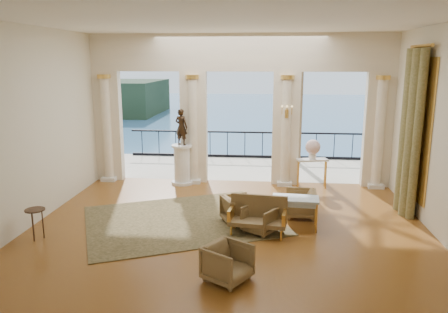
# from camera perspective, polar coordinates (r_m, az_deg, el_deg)

# --- Properties ---
(floor) EXTENTS (9.00, 9.00, 0.00)m
(floor) POSITION_cam_1_polar(r_m,az_deg,el_deg) (10.04, 0.55, -9.34)
(floor) COLOR #52230D
(floor) RESTS_ON ground
(room_walls) EXTENTS (9.00, 9.00, 9.00)m
(room_walls) POSITION_cam_1_polar(r_m,az_deg,el_deg) (8.25, -0.09, 6.55)
(room_walls) COLOR beige
(room_walls) RESTS_ON ground
(arcade) EXTENTS (9.00, 0.56, 4.50)m
(arcade) POSITION_cam_1_polar(r_m,az_deg,el_deg) (13.18, 2.04, 7.48)
(arcade) COLOR #FAE7C6
(arcade) RESTS_ON ground
(terrace) EXTENTS (10.00, 3.60, 0.10)m
(terrace) POSITION_cam_1_polar(r_m,az_deg,el_deg) (15.57, 2.42, -1.58)
(terrace) COLOR beige
(terrace) RESTS_ON ground
(balustrade) EXTENTS (9.00, 0.06, 1.03)m
(balustrade) POSITION_cam_1_polar(r_m,az_deg,el_deg) (17.03, 2.74, 1.22)
(balustrade) COLOR black
(balustrade) RESTS_ON terrace
(palm_tree) EXTENTS (2.00, 2.00, 4.50)m
(palm_tree) POSITION_cam_1_polar(r_m,az_deg,el_deg) (15.93, 10.14, 13.59)
(palm_tree) COLOR #4C3823
(palm_tree) RESTS_ON terrace
(headland) EXTENTS (22.00, 18.00, 6.00)m
(headland) POSITION_cam_1_polar(r_m,az_deg,el_deg) (85.32, -15.76, 7.50)
(headland) COLOR black
(headland) RESTS_ON sea
(sea) EXTENTS (160.00, 160.00, 0.00)m
(sea) POSITION_cam_1_polar(r_m,az_deg,el_deg) (69.97, 4.86, 4.44)
(sea) COLOR #28537E
(sea) RESTS_ON ground
(curtain) EXTENTS (0.33, 1.40, 4.09)m
(curtain) POSITION_cam_1_polar(r_m,az_deg,el_deg) (11.46, 23.18, 2.88)
(curtain) COLOR brown
(curtain) RESTS_ON ground
(window_frame) EXTENTS (0.04, 1.60, 3.40)m
(window_frame) POSITION_cam_1_polar(r_m,az_deg,el_deg) (11.50, 24.10, 3.24)
(window_frame) COLOR gold
(window_frame) RESTS_ON room_walls
(wall_sconce) EXTENTS (0.30, 0.11, 0.33)m
(wall_sconce) POSITION_cam_1_polar(r_m,az_deg,el_deg) (12.89, 8.20, 5.66)
(wall_sconce) COLOR gold
(wall_sconce) RESTS_ON arcade
(rug) EXTENTS (5.39, 4.90, 0.02)m
(rug) POSITION_cam_1_polar(r_m,az_deg,el_deg) (10.53, -5.49, -8.27)
(rug) COLOR #2E3219
(rug) RESTS_ON ground
(armchair_a) EXTENTS (0.92, 0.94, 0.72)m
(armchair_a) POSITION_cam_1_polar(r_m,az_deg,el_deg) (7.70, 0.48, -13.51)
(armchair_a) COLOR #4C3F1D
(armchair_a) RESTS_ON ground
(armchair_b) EXTENTS (0.88, 0.87, 0.67)m
(armchair_b) POSITION_cam_1_polar(r_m,az_deg,el_deg) (9.72, 4.77, -8.02)
(armchair_b) COLOR #4C3F1D
(armchair_b) RESTS_ON ground
(armchair_c) EXTENTS (0.71, 0.75, 0.74)m
(armchair_c) POSITION_cam_1_polar(r_m,az_deg,el_deg) (10.78, 9.96, -5.89)
(armchair_c) COLOR #4C3F1D
(armchair_c) RESTS_ON ground
(armchair_d) EXTENTS (0.88, 0.90, 0.71)m
(armchair_d) POSITION_cam_1_polar(r_m,az_deg,el_deg) (10.25, 1.93, -6.75)
(armchair_d) COLOR #4C3F1D
(armchair_d) RESTS_ON ground
(settee) EXTENTS (1.31, 0.68, 0.83)m
(settee) POSITION_cam_1_polar(r_m,az_deg,el_deg) (9.66, 4.46, -7.65)
(settee) COLOR #4C3F1D
(settee) RESTS_ON ground
(game_table) EXTENTS (1.07, 0.64, 0.71)m
(game_table) POSITION_cam_1_polar(r_m,az_deg,el_deg) (9.99, 9.31, -5.72)
(game_table) COLOR #95ACBA
(game_table) RESTS_ON ground
(pedestal) EXTENTS (0.67, 0.67, 1.22)m
(pedestal) POSITION_cam_1_polar(r_m,az_deg,el_deg) (13.41, -5.49, -1.14)
(pedestal) COLOR silver
(pedestal) RESTS_ON ground
(statue) EXTENTS (0.46, 0.38, 1.09)m
(statue) POSITION_cam_1_polar(r_m,az_deg,el_deg) (13.18, -5.60, 3.86)
(statue) COLOR black
(statue) RESTS_ON pedestal
(console_table) EXTENTS (0.96, 0.55, 0.86)m
(console_table) POSITION_cam_1_polar(r_m,az_deg,el_deg) (13.26, 11.44, -0.94)
(console_table) COLOR silver
(console_table) RESTS_ON ground
(urn) EXTENTS (0.44, 0.44, 0.58)m
(urn) POSITION_cam_1_polar(r_m,az_deg,el_deg) (13.16, 11.53, 1.10)
(urn) COLOR white
(urn) RESTS_ON console_table
(side_table) EXTENTS (0.41, 0.41, 0.67)m
(side_table) POSITION_cam_1_polar(r_m,az_deg,el_deg) (10.09, -23.44, -6.84)
(side_table) COLOR black
(side_table) RESTS_ON ground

